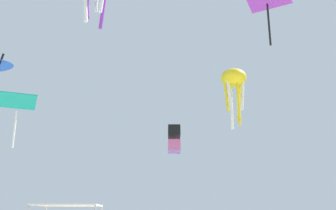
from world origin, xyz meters
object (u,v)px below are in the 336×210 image
object	(u,v)px
kite_diamond_teal	(18,104)
kite_box_black	(174,139)
canopy_tent	(69,208)
kite_octopus_yellow	(234,81)

from	to	relation	value
kite_diamond_teal	kite_box_black	xyz separation A→B (m)	(11.37, 19.89, 1.83)
canopy_tent	kite_box_black	bearing A→B (deg)	73.72
canopy_tent	kite_diamond_teal	world-z (taller)	kite_diamond_teal
kite_box_black	canopy_tent	bearing A→B (deg)	-102.34
kite_octopus_yellow	kite_box_black	world-z (taller)	kite_octopus_yellow
kite_octopus_yellow	kite_diamond_teal	xyz separation A→B (m)	(-15.72, -8.96, -5.12)
canopy_tent	kite_diamond_teal	size ratio (longest dim) A/B	1.03
kite_diamond_teal	canopy_tent	bearing A→B (deg)	114.82
kite_octopus_yellow	kite_box_black	xyz separation A→B (m)	(-4.34, 10.93, -3.29)
canopy_tent	kite_octopus_yellow	world-z (taller)	kite_octopus_yellow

